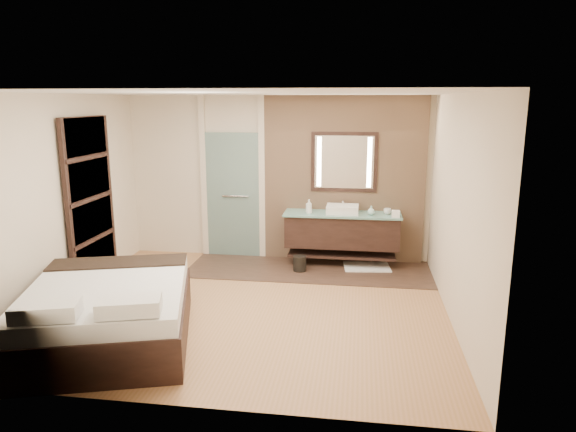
# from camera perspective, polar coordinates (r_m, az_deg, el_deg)

# --- Properties ---
(floor) EXTENTS (5.00, 5.00, 0.00)m
(floor) POSITION_cam_1_polar(r_m,az_deg,el_deg) (6.76, -4.24, -10.05)
(floor) COLOR #9F7043
(floor) RESTS_ON ground
(tile_strip) EXTENTS (3.80, 1.30, 0.01)m
(tile_strip) POSITION_cam_1_polar(r_m,az_deg,el_deg) (8.15, 2.31, -5.95)
(tile_strip) COLOR #32221B
(tile_strip) RESTS_ON floor
(stone_wall) EXTENTS (2.60, 0.08, 2.70)m
(stone_wall) POSITION_cam_1_polar(r_m,az_deg,el_deg) (8.40, 6.22, 3.99)
(stone_wall) COLOR tan
(stone_wall) RESTS_ON floor
(vanity) EXTENTS (1.85, 0.55, 0.88)m
(vanity) POSITION_cam_1_polar(r_m,az_deg,el_deg) (8.26, 6.02, -1.60)
(vanity) COLOR black
(vanity) RESTS_ON stone_wall
(mirror_unit) EXTENTS (1.06, 0.04, 0.96)m
(mirror_unit) POSITION_cam_1_polar(r_m,az_deg,el_deg) (8.30, 6.25, 5.98)
(mirror_unit) COLOR black
(mirror_unit) RESTS_ON stone_wall
(frosted_door) EXTENTS (1.10, 0.12, 2.70)m
(frosted_door) POSITION_cam_1_polar(r_m,az_deg,el_deg) (8.68, -6.13, 2.89)
(frosted_door) COLOR #9EC7BF
(frosted_door) RESTS_ON floor
(shoji_partition) EXTENTS (0.06, 1.20, 2.40)m
(shoji_partition) POSITION_cam_1_polar(r_m,az_deg,el_deg) (7.81, -21.09, 1.51)
(shoji_partition) COLOR black
(shoji_partition) RESTS_ON floor
(bed) EXTENTS (2.22, 2.50, 0.81)m
(bed) POSITION_cam_1_polar(r_m,az_deg,el_deg) (6.06, -19.31, -10.10)
(bed) COLOR black
(bed) RESTS_ON floor
(bath_mat) EXTENTS (0.77, 0.57, 0.02)m
(bath_mat) POSITION_cam_1_polar(r_m,az_deg,el_deg) (8.32, 8.76, -5.62)
(bath_mat) COLOR white
(bath_mat) RESTS_ON floor
(waste_bin) EXTENTS (0.26, 0.26, 0.25)m
(waste_bin) POSITION_cam_1_polar(r_m,az_deg,el_deg) (8.03, 1.31, -5.33)
(waste_bin) COLOR black
(waste_bin) RESTS_ON floor
(tissue_box) EXTENTS (0.12, 0.12, 0.10)m
(tissue_box) POSITION_cam_1_polar(r_m,az_deg,el_deg) (8.03, 11.88, 0.23)
(tissue_box) COLOR white
(tissue_box) RESTS_ON vanity
(soap_bottle_a) EXTENTS (0.09, 0.09, 0.23)m
(soap_bottle_a) POSITION_cam_1_polar(r_m,az_deg,el_deg) (8.10, 2.38, 1.06)
(soap_bottle_a) COLOR silver
(soap_bottle_a) RESTS_ON vanity
(soap_bottle_b) EXTENTS (0.09, 0.09, 0.18)m
(soap_bottle_b) POSITION_cam_1_polar(r_m,az_deg,el_deg) (8.28, 2.29, 1.16)
(soap_bottle_b) COLOR #B2B2B2
(soap_bottle_b) RESTS_ON vanity
(soap_bottle_c) EXTENTS (0.15, 0.15, 0.14)m
(soap_bottle_c) POSITION_cam_1_polar(r_m,az_deg,el_deg) (8.11, 9.23, 0.63)
(soap_bottle_c) COLOR #A6D1C8
(soap_bottle_c) RESTS_ON vanity
(cup) EXTENTS (0.14, 0.14, 0.09)m
(cup) POSITION_cam_1_polar(r_m,az_deg,el_deg) (8.21, 10.99, 0.51)
(cup) COLOR silver
(cup) RESTS_ON vanity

